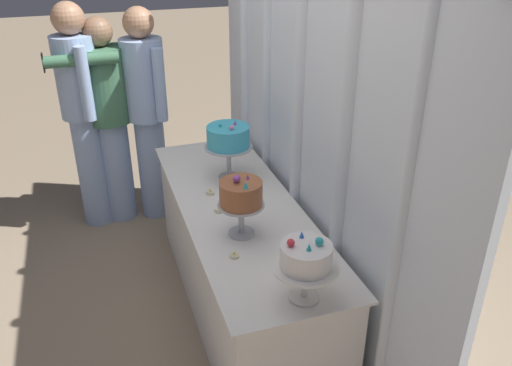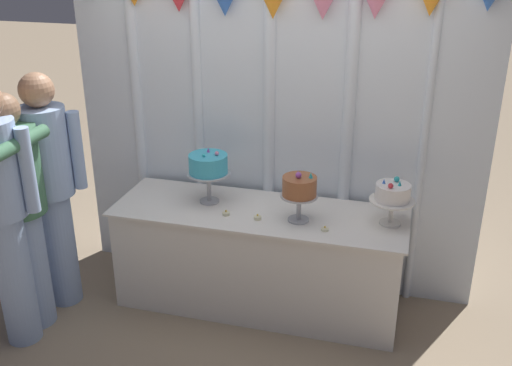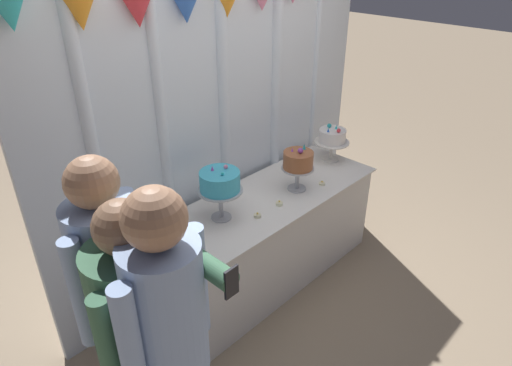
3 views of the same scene
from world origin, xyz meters
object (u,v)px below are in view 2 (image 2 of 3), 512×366
(guest_girl_blue_dress, at_px, (18,205))
(tealight_near_right, at_px, (325,229))
(cake_display_leftmost, at_px, (208,166))
(guest_man_dark_suit, at_px, (50,182))
(cake_display_rightmost, at_px, (393,195))
(tealight_near_left, at_px, (258,218))
(cake_display_center, at_px, (299,188))
(guest_man_pink_jacket, at_px, (2,205))
(cake_table, at_px, (259,258))
(tealight_far_left, at_px, (226,214))

(guest_girl_blue_dress, bearing_deg, tealight_near_right, 13.31)
(cake_display_leftmost, height_order, guest_man_dark_suit, guest_man_dark_suit)
(cake_display_rightmost, xyz_separation_m, tealight_near_left, (-0.84, -0.16, -0.20))
(cake_display_rightmost, bearing_deg, cake_display_leftmost, 179.52)
(cake_display_center, relative_size, guest_man_dark_suit, 0.21)
(cake_display_leftmost, bearing_deg, guest_man_pink_jacket, -140.50)
(cake_display_rightmost, relative_size, tealight_near_left, 6.19)
(cake_display_center, xyz_separation_m, guest_man_dark_suit, (-1.65, -0.25, -0.04))
(cake_display_center, relative_size, guest_man_pink_jacket, 0.20)
(tealight_near_right, bearing_deg, guest_man_dark_suit, -175.18)
(cake_display_center, bearing_deg, cake_display_leftmost, 169.70)
(cake_table, xyz_separation_m, tealight_near_left, (0.02, -0.13, 0.38))
(guest_girl_blue_dress, bearing_deg, cake_display_leftmost, 32.27)
(cake_table, bearing_deg, guest_girl_blue_dress, -156.52)
(tealight_near_left, xyz_separation_m, guest_man_dark_suit, (-1.39, -0.19, 0.17))
(tealight_far_left, relative_size, tealight_near_left, 0.98)
(tealight_near_right, distance_m, guest_man_pink_jacket, 1.97)
(cake_display_leftmost, distance_m, tealight_far_left, 0.36)
(tealight_near_right, height_order, guest_man_dark_suit, guest_man_dark_suit)
(tealight_near_left, distance_m, tealight_near_right, 0.45)
(tealight_far_left, height_order, tealight_near_right, tealight_far_left)
(cake_display_center, bearing_deg, tealight_near_right, -26.50)
(tealight_far_left, relative_size, tealight_near_right, 1.01)
(tealight_far_left, xyz_separation_m, tealight_near_left, (0.22, -0.01, 0.00))
(cake_display_leftmost, bearing_deg, tealight_near_right, -14.17)
(tealight_near_left, bearing_deg, tealight_near_right, -5.00)
(cake_display_rightmost, height_order, tealight_near_right, cake_display_rightmost)
(cake_display_rightmost, xyz_separation_m, tealight_far_left, (-1.06, -0.16, -0.20))
(cake_display_rightmost, height_order, tealight_near_left, cake_display_rightmost)
(tealight_far_left, relative_size, guest_girl_blue_dress, 0.03)
(cake_display_center, distance_m, guest_man_pink_jacket, 1.82)
(cake_display_leftmost, height_order, tealight_far_left, cake_display_leftmost)
(cake_display_leftmost, distance_m, tealight_near_right, 0.91)
(tealight_near_right, relative_size, guest_man_dark_suit, 0.03)
(guest_man_dark_suit, bearing_deg, tealight_near_right, 4.82)
(tealight_far_left, distance_m, tealight_near_right, 0.67)
(cake_table, distance_m, guest_man_dark_suit, 1.51)
(tealight_near_right, relative_size, guest_girl_blue_dress, 0.03)
(tealight_near_left, bearing_deg, tealight_far_left, 178.66)
(tealight_near_right, xyz_separation_m, guest_man_dark_suit, (-1.84, -0.16, 0.18))
(cake_display_rightmost, bearing_deg, tealight_far_left, -171.48)
(cake_table, relative_size, guest_man_pink_jacket, 1.16)
(tealight_near_right, bearing_deg, cake_display_leftmost, 165.83)
(cake_table, xyz_separation_m, guest_girl_blue_dress, (-1.42, -0.62, 0.51))
(cake_table, relative_size, guest_man_dark_suit, 1.19)
(cake_table, relative_size, cake_display_rightmost, 6.37)
(tealight_far_left, bearing_deg, guest_man_dark_suit, -170.33)
(cake_display_rightmost, relative_size, guest_man_dark_suit, 0.19)
(cake_display_center, height_order, tealight_far_left, cake_display_center)
(tealight_near_right, distance_m, guest_girl_blue_dress, 1.95)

